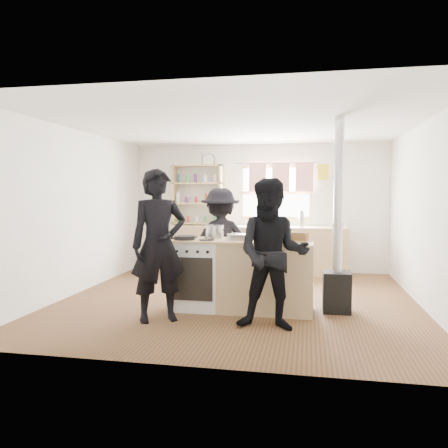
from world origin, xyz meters
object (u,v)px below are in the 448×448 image
at_px(person_near_right, 272,254).
at_px(stockpot_counter, 277,232).
at_px(cooking_island, 242,275).
at_px(person_far, 221,241).
at_px(person_near_left, 159,245).
at_px(roast_tray, 242,236).
at_px(stockpot_stove, 215,232).
at_px(flue_heater, 337,262).
at_px(thermos, 301,219).
at_px(bread_board, 299,238).
at_px(skillet_greens, 185,238).

bearing_deg(person_near_right, stockpot_counter, 91.80).
relative_size(cooking_island, person_far, 1.22).
bearing_deg(person_near_left, roast_tray, 5.41).
relative_size(roast_tray, person_far, 0.27).
bearing_deg(stockpot_stove, flue_heater, 0.92).
height_order(cooking_island, stockpot_counter, stockpot_counter).
distance_m(thermos, roast_tray, 2.83).
bearing_deg(cooking_island, bread_board, -9.43).
bearing_deg(thermos, bread_board, -89.82).
bearing_deg(bread_board, stockpot_counter, 150.65).
xyz_separation_m(roast_tray, person_near_left, (-0.91, -0.68, -0.06)).
relative_size(stockpot_stove, stockpot_counter, 0.80).
height_order(cooking_island, bread_board, bread_board).
bearing_deg(roast_tray, flue_heater, 6.00).
bearing_deg(flue_heater, stockpot_stove, -179.08).
height_order(thermos, stockpot_counter, thermos).
xyz_separation_m(cooking_island, person_near_right, (0.45, -0.73, 0.38)).
bearing_deg(thermos, roast_tray, -104.74).
xyz_separation_m(bread_board, person_far, (-1.19, 0.99, -0.18)).
relative_size(stockpot_stove, person_near_right, 0.15).
height_order(cooking_island, stockpot_stove, stockpot_stove).
height_order(cooking_island, person_far, person_far).
bearing_deg(flue_heater, bread_board, -150.32).
xyz_separation_m(stockpot_stove, person_near_left, (-0.52, -0.78, -0.11)).
relative_size(thermos, skillet_greens, 0.76).
height_order(roast_tray, stockpot_counter, stockpot_counter).
bearing_deg(cooking_island, thermos, 75.57).
bearing_deg(cooking_island, stockpot_counter, 4.74).
bearing_deg(skillet_greens, stockpot_stove, 37.85).
height_order(roast_tray, person_near_right, person_near_right).
bearing_deg(bread_board, person_near_left, -161.98).
bearing_deg(thermos, cooking_island, -104.43).
bearing_deg(skillet_greens, person_near_left, -108.38).
xyz_separation_m(bread_board, person_near_left, (-1.64, -0.53, -0.07)).
relative_size(skillet_greens, person_near_right, 0.22).
bearing_deg(flue_heater, stockpot_counter, -171.01).
height_order(person_near_right, person_far, person_near_right).
bearing_deg(cooking_island, person_near_left, -144.50).
bearing_deg(stockpot_stove, stockpot_counter, -6.46).
bearing_deg(bread_board, person_near_right, -114.08).
bearing_deg(flue_heater, roast_tray, -174.00).
xyz_separation_m(thermos, stockpot_counter, (-0.27, -2.73, -0.01)).
relative_size(stockpot_counter, person_near_right, 0.18).
bearing_deg(stockpot_stove, roast_tray, -14.67).
distance_m(thermos, stockpot_stove, 2.86).
xyz_separation_m(flue_heater, person_near_left, (-2.12, -0.81, 0.27)).
bearing_deg(flue_heater, person_near_left, -159.12).
relative_size(cooking_island, stockpot_counter, 6.33).
distance_m(flue_heater, person_near_right, 1.19).
bearing_deg(roast_tray, stockpot_stove, 165.33).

